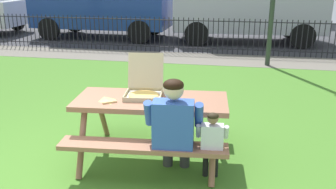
{
  "coord_description": "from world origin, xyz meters",
  "views": [
    {
      "loc": [
        1.85,
        -3.09,
        2.18
      ],
      "look_at": [
        1.05,
        1.12,
        0.75
      ],
      "focal_mm": 38.86,
      "sensor_mm": 36.0,
      "label": 1
    }
  ],
  "objects": [
    {
      "name": "street_asphalt",
      "position": [
        0.0,
        10.98,
        -0.01
      ],
      "size": [
        28.0,
        7.56,
        0.01
      ],
      "primitive_type": "cube",
      "color": "#38383D"
    },
    {
      "name": "picnic_table_foreground",
      "position": [
        0.89,
        0.87,
        0.6
      ],
      "size": [
        1.91,
        1.62,
        0.79
      ],
      "color": "#9D674C",
      "rests_on": "ground"
    },
    {
      "name": "parked_car_left",
      "position": [
        -2.82,
        9.29,
        1.31
      ],
      "size": [
        4.74,
        2.16,
        2.46
      ],
      "color": "navy",
      "rests_on": "ground"
    },
    {
      "name": "pizza_box_open",
      "position": [
        0.78,
        1.0,
        0.86
      ],
      "size": [
        0.5,
        0.56,
        0.48
      ],
      "color": "tan",
      "rests_on": "picnic_table_foreground"
    },
    {
      "name": "adult_at_table",
      "position": [
        1.25,
        0.4,
        0.66
      ],
      "size": [
        0.62,
        0.61,
        1.19
      ],
      "color": "#373737",
      "rests_on": "ground"
    },
    {
      "name": "cobblestone_walkway",
      "position": [
        0.0,
        6.5,
        -0.0
      ],
      "size": [
        28.0,
        1.4,
        0.01
      ],
      "primitive_type": "cube",
      "color": "slate"
    },
    {
      "name": "iron_fence_streetside",
      "position": [
        0.0,
        7.2,
        0.51
      ],
      "size": [
        22.48,
        0.03,
        1.01
      ],
      "color": "black",
      "rests_on": "ground"
    },
    {
      "name": "ground",
      "position": [
        0.0,
        1.6,
        -0.01
      ],
      "size": [
        28.0,
        11.2,
        0.02
      ],
      "primitive_type": "cube",
      "color": "#487F2A"
    },
    {
      "name": "parked_car_center",
      "position": [
        2.17,
        9.29,
        1.31
      ],
      "size": [
        4.78,
        2.24,
        2.46
      ],
      "color": "#B3B1C3",
      "rests_on": "ground"
    },
    {
      "name": "pizza_slice_on_table",
      "position": [
        0.42,
        0.7,
        0.78
      ],
      "size": [
        0.26,
        0.27,
        0.02
      ],
      "color": "#F3DE6A",
      "rests_on": "picnic_table_foreground"
    },
    {
      "name": "child_at_table",
      "position": [
        1.66,
        0.4,
        0.51
      ],
      "size": [
        0.34,
        0.33,
        0.85
      ],
      "color": "black",
      "rests_on": "ground"
    }
  ]
}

